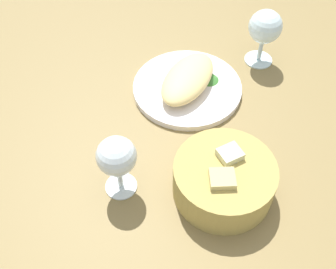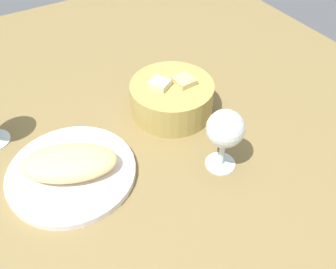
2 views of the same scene
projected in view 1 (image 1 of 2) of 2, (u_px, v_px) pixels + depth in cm
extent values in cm
cube|color=olive|center=(194.00, 126.00, 85.75)|extent=(140.00, 140.00, 2.00)
cylinder|color=white|center=(187.00, 88.00, 90.47)|extent=(23.50, 23.50, 1.40)
ellipsoid|color=#EDCD80|center=(188.00, 78.00, 88.33)|extent=(19.50, 15.59, 4.15)
cone|color=#3C7C31|center=(209.00, 78.00, 90.55)|extent=(4.19, 4.19, 1.30)
cylinder|color=tan|center=(224.00, 180.00, 72.19)|extent=(17.70, 17.70, 6.98)
cube|color=tan|center=(221.00, 183.00, 68.64)|extent=(4.02, 4.41, 4.17)
cube|color=beige|center=(229.00, 158.00, 71.46)|extent=(4.87, 5.01, 3.82)
cylinder|color=silver|center=(121.00, 186.00, 75.18)|extent=(5.74, 5.74, 0.60)
cylinder|color=silver|center=(120.00, 177.00, 72.90)|extent=(1.00, 1.00, 5.28)
sphere|color=silver|center=(116.00, 156.00, 68.20)|extent=(6.85, 6.85, 6.85)
cylinder|color=silver|center=(258.00, 59.00, 97.06)|extent=(6.44, 6.44, 0.60)
cylinder|color=silver|center=(260.00, 49.00, 94.83)|extent=(1.00, 1.00, 5.14)
sphere|color=silver|center=(265.00, 27.00, 89.98)|extent=(7.38, 7.38, 7.38)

